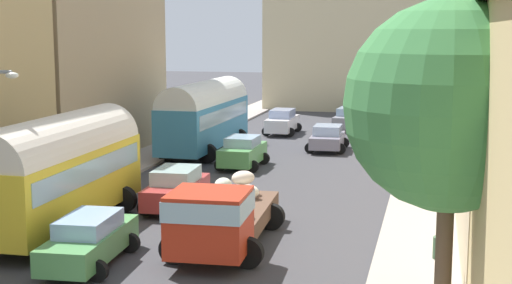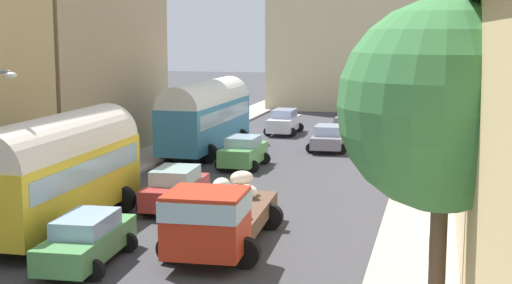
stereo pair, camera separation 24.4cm
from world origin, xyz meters
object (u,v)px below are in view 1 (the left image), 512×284
at_px(car_3, 89,240).
at_px(parked_bus_0, 59,168).
at_px(car_0, 328,138).
at_px(car_1, 349,119).
at_px(pedestrian_1, 440,259).
at_px(car_4, 176,188).
at_px(parked_bus_1, 205,113).
at_px(car_6, 282,122).
at_px(pedestrian_2, 406,167).
at_px(pedestrian_0, 420,154).
at_px(cargo_truck_0, 221,215).
at_px(car_5, 243,152).
at_px(pedestrian_3, 418,172).
at_px(car_2, 357,106).

bearing_deg(car_3, parked_bus_0, 129.72).
distance_m(car_0, car_1, 9.06).
bearing_deg(pedestrian_1, car_4, 143.33).
bearing_deg(car_3, parked_bus_1, 97.86).
relative_size(parked_bus_0, car_1, 2.06).
height_order(car_6, pedestrian_2, pedestrian_2).
height_order(pedestrian_0, pedestrian_1, pedestrian_1).
xyz_separation_m(car_0, pedestrian_2, (4.74, -9.67, 0.29)).
distance_m(cargo_truck_0, car_6, 26.14).
xyz_separation_m(car_5, pedestrian_2, (8.11, -3.47, 0.23)).
distance_m(car_1, pedestrian_1, 31.88).
distance_m(car_6, pedestrian_0, 15.14).
bearing_deg(pedestrian_1, parked_bus_0, 164.54).
relative_size(parked_bus_0, car_6, 2.19).
bearing_deg(pedestrian_0, car_5, -179.32).
distance_m(cargo_truck_0, pedestrian_3, 10.98).
xyz_separation_m(car_0, pedestrian_0, (5.27, -6.10, 0.29)).
bearing_deg(car_4, pedestrian_3, 26.00).
distance_m(car_0, car_6, 7.11).
distance_m(car_0, car_5, 7.06).
xyz_separation_m(pedestrian_1, pedestrian_2, (-1.37, 12.59, -0.00)).
bearing_deg(car_5, car_3, -91.71).
bearing_deg(car_3, pedestrian_1, -1.49).
bearing_deg(pedestrian_2, car_0, 116.10).
height_order(cargo_truck_0, car_5, cargo_truck_0).
distance_m(car_0, pedestrian_0, 8.06).
xyz_separation_m(parked_bus_0, pedestrian_3, (11.82, 8.19, -1.14)).
relative_size(car_5, pedestrian_3, 2.05).
xyz_separation_m(cargo_truck_0, car_3, (-3.41, -2.05, -0.45)).
bearing_deg(parked_bus_1, pedestrian_1, -57.45).
distance_m(parked_bus_0, car_2, 36.69).
bearing_deg(cargo_truck_0, car_2, 89.55).
distance_m(car_1, car_6, 5.09).
distance_m(car_2, pedestrian_1, 40.09).
bearing_deg(car_5, car_2, 82.19).
bearing_deg(pedestrian_0, pedestrian_2, -98.49).
bearing_deg(pedestrian_1, car_5, 120.54).
bearing_deg(car_6, pedestrian_3, -61.02).
distance_m(car_2, car_6, 11.97).
bearing_deg(pedestrian_2, car_5, 156.85).
bearing_deg(car_5, pedestrian_2, -23.15).
height_order(car_5, pedestrian_3, pedestrian_3).
distance_m(car_0, car_4, 15.42).
relative_size(cargo_truck_0, car_2, 1.74).
height_order(car_1, car_5, car_5).
bearing_deg(car_3, car_2, 84.63).
height_order(car_1, car_6, car_6).
distance_m(pedestrian_0, pedestrian_3, 4.48).
bearing_deg(car_1, car_6, -142.48).
height_order(car_4, car_6, car_6).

